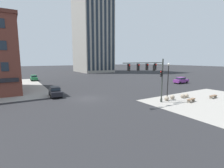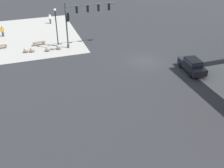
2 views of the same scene
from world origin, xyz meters
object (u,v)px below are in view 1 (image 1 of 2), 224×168
object	(u,v)px
traffic_signal_main	(153,73)
street_lamp_corner_near	(168,78)
car_main_northbound_far	(55,91)
bollard_sphere_curb_d	(187,96)
bollard_sphere_curb_c	(183,96)
car_main_southbound_far	(34,78)
bollard_sphere_curb_a	(167,98)
bench_mid_block	(213,96)
car_main_southbound_near	(181,80)
bollard_sphere_curb_b	(172,97)
bench_near_signal	(191,100)

from	to	relation	value
traffic_signal_main	street_lamp_corner_near	size ratio (longest dim) A/B	1.25
traffic_signal_main	car_main_northbound_far	xyz separation A→B (m)	(-10.95, 12.18, -3.56)
traffic_signal_main	bollard_sphere_curb_d	size ratio (longest dim) A/B	10.41
bollard_sphere_curb_c	car_main_southbound_far	xyz separation A→B (m)	(-18.38, 38.53, 0.57)
bollard_sphere_curb_a	street_lamp_corner_near	distance (m)	3.28
traffic_signal_main	bench_mid_block	world-z (taller)	traffic_signal_main
bollard_sphere_curb_d	car_main_southbound_near	world-z (taller)	car_main_southbound_near
bollard_sphere_curb_b	bench_mid_block	xyz separation A→B (m)	(6.32, -3.14, -0.03)
traffic_signal_main	street_lamp_corner_near	bearing A→B (deg)	-0.75
bench_mid_block	car_main_southbound_near	distance (m)	17.46
bollard_sphere_curb_c	bollard_sphere_curb_d	size ratio (longest dim) A/B	1.00
street_lamp_corner_near	car_main_southbound_far	size ratio (longest dim) A/B	1.32
traffic_signal_main	bench_mid_block	bearing A→B (deg)	-14.88
bollard_sphere_curb_a	car_main_northbound_far	bearing A→B (deg)	139.25
bollard_sphere_curb_a	bollard_sphere_curb_c	world-z (taller)	same
bench_mid_block	car_main_northbound_far	bearing A→B (deg)	145.57
bollard_sphere_curb_b	car_main_southbound_near	world-z (taller)	car_main_southbound_near
traffic_signal_main	bollard_sphere_curb_a	world-z (taller)	traffic_signal_main
bench_mid_block	street_lamp_corner_near	xyz separation A→B (m)	(-7.86, 2.91, 3.31)
car_main_southbound_near	car_main_southbound_far	xyz separation A→B (m)	(-33.21, 27.41, 0.00)
bollard_sphere_curb_c	bollard_sphere_curb_d	bearing A→B (deg)	-8.61
bench_near_signal	bench_mid_block	world-z (taller)	same
car_main_southbound_far	bollard_sphere_curb_b	bearing A→B (deg)	-66.87
traffic_signal_main	bollard_sphere_curb_b	bearing A→B (deg)	2.16
bollard_sphere_curb_b	bench_near_signal	distance (m)	2.84
bollard_sphere_curb_b	street_lamp_corner_near	world-z (taller)	street_lamp_corner_near
bench_mid_block	car_main_northbound_far	distance (m)	26.78
bollard_sphere_curb_c	bollard_sphere_curb_d	world-z (taller)	same
bench_near_signal	bench_mid_block	bearing A→B (deg)	-4.85
bench_mid_block	car_main_northbound_far	world-z (taller)	car_main_northbound_far
bollard_sphere_curb_d	car_main_southbound_near	distance (m)	17.96
traffic_signal_main	bench_mid_block	distance (m)	12.24
bollard_sphere_curb_a	car_main_southbound_near	distance (m)	21.51
traffic_signal_main	bollard_sphere_curb_c	xyz separation A→B (m)	(6.91, -0.23, -4.12)
bench_mid_block	car_main_southbound_far	distance (m)	47.05
bollard_sphere_curb_d	car_main_southbound_near	size ratio (longest dim) A/B	0.16
bollard_sphere_curb_d	bench_mid_block	size ratio (longest dim) A/B	0.39
bollard_sphere_curb_d	bollard_sphere_curb_a	bearing A→B (deg)	175.78
bench_near_signal	street_lamp_corner_near	xyz separation A→B (m)	(-2.47, 2.46, 3.31)
traffic_signal_main	bollard_sphere_curb_c	size ratio (longest dim) A/B	10.41
bollard_sphere_curb_c	bench_mid_block	distance (m)	5.02
traffic_signal_main	bollard_sphere_curb_c	distance (m)	8.05
car_main_southbound_near	bollard_sphere_curb_d	bearing A→B (deg)	-141.19
bollard_sphere_curb_b	bollard_sphere_curb_d	bearing A→B (deg)	-10.37
bollard_sphere_curb_c	car_main_northbound_far	world-z (taller)	car_main_northbound_far
bollard_sphere_curb_c	car_main_southbound_near	distance (m)	18.54
bench_near_signal	bench_mid_block	distance (m)	5.41
bollard_sphere_curb_b	car_main_southbound_near	bearing A→B (deg)	32.32
bench_near_signal	car_main_northbound_far	size ratio (longest dim) A/B	0.41
bollard_sphere_curb_d	bollard_sphere_curb_b	bearing A→B (deg)	169.63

